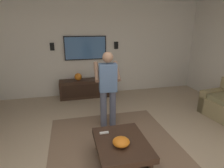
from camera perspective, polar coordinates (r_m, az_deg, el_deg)
The scene contains 12 objects.
ground_plane at distance 3.35m, azimuth 2.51°, elevation -22.11°, with size 8.43×8.43×0.00m, color tan.
wall_back_tv at distance 5.93m, azimuth -6.32°, elevation 10.65°, with size 0.10×7.22×2.88m, color silver.
area_rug at distance 3.44m, azimuth 1.82°, elevation -20.67°, with size 3.03×2.36×0.01m, color #7A604C.
coffee_table at distance 3.11m, azimuth 2.89°, elevation -18.67°, with size 1.00×0.80×0.40m.
media_console at distance 5.84m, azimuth -7.40°, elevation -1.27°, with size 0.45×1.70×0.55m.
tv at distance 5.81m, azimuth -8.13°, elevation 10.86°, with size 0.05×1.27×0.71m.
person_standing at distance 3.89m, azimuth -1.28°, elevation -0.49°, with size 0.56×0.57×1.64m.
bowl at distance 2.94m, azimuth 2.81°, elevation -17.27°, with size 0.26×0.26×0.12m, color orange.
remote_white at distance 3.23m, azimuth -2.43°, elevation -14.69°, with size 0.15×0.04×0.02m, color white.
vase_round at distance 5.70m, azimuth -10.32°, elevation 2.19°, with size 0.22×0.22×0.22m, color orange.
wall_speaker_left at distance 5.98m, azimuth 1.27°, elevation 11.76°, with size 0.06×0.12×0.22m, color black.
wall_speaker_right at distance 5.81m, azimuth -17.87°, elevation 10.84°, with size 0.06×0.12×0.22m, color black.
Camera 1 is at (-2.48, 0.73, 2.13)m, focal length 29.86 mm.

